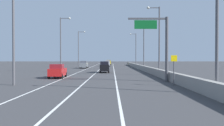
% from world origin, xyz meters
% --- Properties ---
extents(ground_plane, '(320.00, 320.00, 0.00)m').
position_xyz_m(ground_plane, '(0.00, 64.00, 0.00)').
color(ground_plane, '#38383A').
extents(lane_stripe_left, '(0.16, 130.00, 0.00)m').
position_xyz_m(lane_stripe_left, '(-5.50, 55.00, 0.00)').
color(lane_stripe_left, silver).
rests_on(lane_stripe_left, ground_plane).
extents(lane_stripe_center, '(0.16, 130.00, 0.00)m').
position_xyz_m(lane_stripe_center, '(-2.00, 55.00, 0.00)').
color(lane_stripe_center, silver).
rests_on(lane_stripe_center, ground_plane).
extents(lane_stripe_right, '(0.16, 130.00, 0.00)m').
position_xyz_m(lane_stripe_right, '(1.50, 55.00, 0.00)').
color(lane_stripe_right, silver).
rests_on(lane_stripe_right, ground_plane).
extents(jersey_barrier_right, '(0.60, 120.00, 1.10)m').
position_xyz_m(jersey_barrier_right, '(8.00, 40.00, 0.55)').
color(jersey_barrier_right, gray).
rests_on(jersey_barrier_right, ground_plane).
extents(overhead_sign_gantry, '(4.68, 0.36, 7.50)m').
position_xyz_m(overhead_sign_gantry, '(6.66, 22.86, 4.73)').
color(overhead_sign_gantry, '#47474C').
rests_on(overhead_sign_gantry, ground_plane).
extents(speed_advisory_sign, '(0.60, 0.11, 3.00)m').
position_xyz_m(speed_advisory_sign, '(7.10, 18.44, 1.76)').
color(speed_advisory_sign, '#4C4C51').
rests_on(speed_advisory_sign, ground_plane).
extents(lamp_post_right_near, '(2.14, 0.44, 11.02)m').
position_xyz_m(lamp_post_right_near, '(8.69, 13.04, 6.27)').
color(lamp_post_right_near, '#4C4C51').
rests_on(lamp_post_right_near, ground_plane).
extents(lamp_post_right_second, '(2.14, 0.44, 11.02)m').
position_xyz_m(lamp_post_right_second, '(8.39, 33.58, 6.27)').
color(lamp_post_right_second, '#4C4C51').
rests_on(lamp_post_right_second, ground_plane).
extents(lamp_post_right_third, '(2.14, 0.44, 11.02)m').
position_xyz_m(lamp_post_right_third, '(8.62, 54.12, 6.27)').
color(lamp_post_right_third, '#4C4C51').
rests_on(lamp_post_right_third, ground_plane).
extents(lamp_post_right_fourth, '(2.14, 0.44, 11.02)m').
position_xyz_m(lamp_post_right_fourth, '(8.71, 74.67, 6.27)').
color(lamp_post_right_fourth, '#4C4C51').
rests_on(lamp_post_right_fourth, ground_plane).
extents(lamp_post_left_near, '(2.14, 0.44, 11.02)m').
position_xyz_m(lamp_post_left_near, '(-8.57, 19.04, 6.27)').
color(lamp_post_left_near, '#4C4C51').
rests_on(lamp_post_left_near, ground_plane).
extents(lamp_post_left_mid, '(2.14, 0.44, 11.02)m').
position_xyz_m(lamp_post_left_mid, '(-9.11, 43.69, 6.27)').
color(lamp_post_left_mid, '#4C4C51').
rests_on(lamp_post_left_mid, ground_plane).
extents(lamp_post_left_far, '(2.14, 0.44, 11.02)m').
position_xyz_m(lamp_post_left_far, '(-8.95, 68.34, 6.27)').
color(lamp_post_left_far, '#4C4C51').
rests_on(lamp_post_left_far, ground_plane).
extents(car_gray_0, '(1.91, 4.78, 2.05)m').
position_xyz_m(car_gray_0, '(-6.68, 61.17, 1.02)').
color(car_gray_0, slate).
rests_on(car_gray_0, ground_plane).
extents(car_silver_1, '(1.81, 4.43, 2.12)m').
position_xyz_m(car_silver_1, '(-0.49, 77.83, 1.05)').
color(car_silver_1, '#B7B7BC').
rests_on(car_silver_1, ground_plane).
extents(car_red_2, '(2.02, 4.42, 1.92)m').
position_xyz_m(car_red_2, '(-6.47, 28.16, 0.96)').
color(car_red_2, red).
rests_on(car_red_2, ground_plane).
extents(car_black_3, '(1.91, 4.38, 2.14)m').
position_xyz_m(car_black_3, '(-0.40, 40.98, 1.06)').
color(car_black_3, black).
rests_on(car_black_3, ground_plane).
extents(car_yellow_4, '(1.91, 4.64, 2.12)m').
position_xyz_m(car_yellow_4, '(-0.35, 94.75, 1.05)').
color(car_yellow_4, gold).
rests_on(car_yellow_4, ground_plane).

